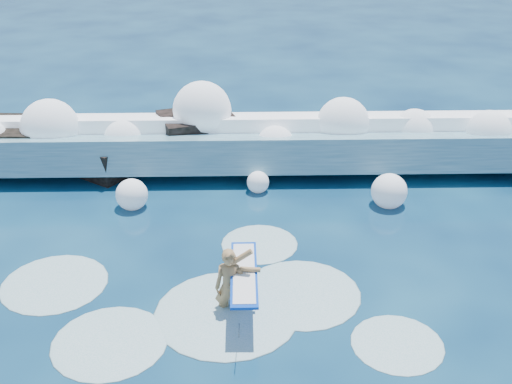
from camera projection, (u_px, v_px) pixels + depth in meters
ground at (187, 286)px, 13.56m from camera, size 200.00×200.00×0.00m
breaking_wave at (235, 145)px, 18.93m from camera, size 19.55×2.98×1.68m
rock_cluster at (94, 146)px, 19.19m from camera, size 8.32×3.52×1.49m
surfer_with_board at (233, 284)px, 12.57m from camera, size 0.85×2.84×1.65m
wave_spray at (233, 130)px, 18.72m from camera, size 15.56×4.77×2.39m
surf_foam at (213, 303)px, 13.01m from camera, size 8.88×5.44×0.15m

